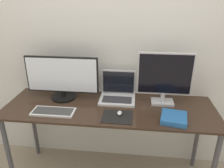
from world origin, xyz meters
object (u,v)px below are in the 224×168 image
object	(u,v)px
mouse	(120,113)
book	(174,118)
laptop	(118,92)
monitor_right	(165,77)
keyboard	(53,112)
monitor_left	(62,78)

from	to	relation	value
mouse	book	size ratio (longest dim) A/B	0.25
laptop	book	bearing A→B (deg)	-35.10
monitor_right	mouse	size ratio (longest dim) A/B	7.87
mouse	book	distance (m)	0.41
keyboard	book	size ratio (longest dim) A/B	1.49
monitor_left	keyboard	world-z (taller)	monitor_left
monitor_left	book	xyz separation A→B (m)	(0.95, -0.27, -0.18)
mouse	book	world-z (taller)	book
keyboard	book	distance (m)	0.95
monitor_left	keyboard	size ratio (longest dim) A/B	1.89
monitor_right	mouse	distance (m)	0.49
monitor_left	keyboard	xyz separation A→B (m)	(-0.00, -0.27, -0.19)
monitor_left	mouse	size ratio (longest dim) A/B	11.20
mouse	monitor_left	bearing A→B (deg)	154.99
monitor_left	laptop	distance (m)	0.51
monitor_right	mouse	bearing A→B (deg)	-144.93
keyboard	mouse	distance (m)	0.53
monitor_right	laptop	size ratio (longest dim) A/B	1.45
laptop	keyboard	distance (m)	0.59
monitor_right	laptop	bearing A→B (deg)	173.23
mouse	book	bearing A→B (deg)	-3.41
book	mouse	bearing A→B (deg)	176.59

